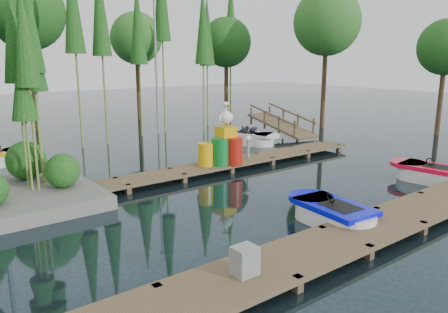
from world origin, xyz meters
TOP-DOWN VIEW (x-y plane):
  - ground_plane at (0.00, 0.00)m, footprint 90.00×90.00m
  - near_dock at (0.00, -4.50)m, footprint 18.00×1.50m
  - far_dock at (1.00, 2.50)m, footprint 15.00×1.20m
  - tree_screen at (-2.04, 10.60)m, footprint 34.42×18.53m
  - lamp_rear at (4.00, 11.00)m, footprint 0.30×0.30m
  - ramp at (9.00, 6.50)m, footprint 1.50×3.94m
  - boat_blue at (0.93, -3.40)m, footprint 1.38×2.67m
  - boat_red at (6.64, -2.97)m, footprint 1.55×2.80m
  - boat_white_far at (6.06, 5.65)m, footprint 2.31×2.95m
  - utility_cabinet at (-2.86, -4.50)m, footprint 0.43×0.37m
  - yellow_barrel at (1.21, 2.50)m, footprint 0.55×0.55m
  - drum_cluster at (2.07, 2.34)m, footprint 1.31×1.20m
  - seagull_post at (3.20, 2.50)m, footprint 0.55×0.30m

SIDE VIEW (x-z plane):
  - ground_plane at x=0.00m, z-range 0.00..0.00m
  - far_dock at x=1.00m, z-range -0.02..0.48m
  - near_dock at x=0.00m, z-range -0.02..0.48m
  - boat_blue at x=0.93m, z-range -0.18..0.68m
  - boat_red at x=6.64m, z-range -0.19..0.71m
  - boat_white_far at x=6.06m, z-range -0.35..0.92m
  - utility_cabinet at x=-2.86m, z-range 0.30..0.83m
  - ramp at x=9.00m, z-range -0.16..1.33m
  - yellow_barrel at x=1.21m, z-range 0.30..1.13m
  - seagull_post at x=3.20m, z-range 0.45..1.34m
  - drum_cluster at x=2.07m, z-range -0.17..2.09m
  - lamp_rear at x=4.00m, z-range 0.64..7.89m
  - tree_screen at x=-2.04m, z-range 0.96..11.27m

